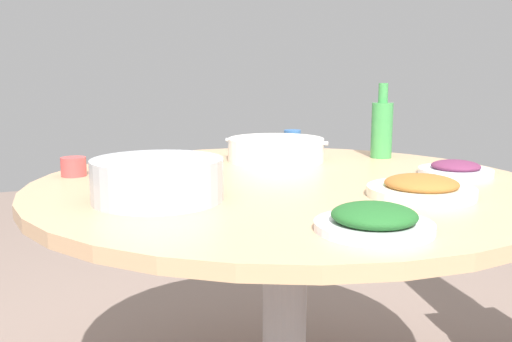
# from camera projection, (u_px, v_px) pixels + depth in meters

# --- Properties ---
(round_dining_table) EXTENTS (1.31, 1.31, 0.75)m
(round_dining_table) POSITION_uv_depth(u_px,v_px,m) (285.00, 219.00, 1.52)
(round_dining_table) COLOR #99999E
(round_dining_table) RESTS_ON ground
(rice_bowl) EXTENTS (0.29, 0.29, 0.10)m
(rice_bowl) POSITION_uv_depth(u_px,v_px,m) (157.00, 179.00, 1.27)
(rice_bowl) COLOR #B2B5BA
(rice_bowl) RESTS_ON round_dining_table
(soup_bowl) EXTENTS (0.30, 0.30, 0.07)m
(soup_bowl) POSITION_uv_depth(u_px,v_px,m) (276.00, 150.00, 1.82)
(soup_bowl) COLOR white
(soup_bowl) RESTS_ON round_dining_table
(dish_noodles) EXTENTS (0.23, 0.23, 0.04)m
(dish_noodles) POSITION_uv_depth(u_px,v_px,m) (171.00, 159.00, 1.75)
(dish_noodles) COLOR silver
(dish_noodles) RESTS_ON round_dining_table
(dish_greens) EXTENTS (0.21, 0.21, 0.05)m
(dish_greens) POSITION_uv_depth(u_px,v_px,m) (374.00, 220.00, 1.04)
(dish_greens) COLOR silver
(dish_greens) RESTS_ON round_dining_table
(dish_eggplant) EXTENTS (0.20, 0.20, 0.04)m
(dish_eggplant) POSITION_uv_depth(u_px,v_px,m) (456.00, 169.00, 1.59)
(dish_eggplant) COLOR silver
(dish_eggplant) RESTS_ON round_dining_table
(dish_stirfry) EXTENTS (0.24, 0.24, 0.05)m
(dish_stirfry) POSITION_uv_depth(u_px,v_px,m) (421.00, 188.00, 1.31)
(dish_stirfry) COLOR silver
(dish_stirfry) RESTS_ON round_dining_table
(green_bottle) EXTENTS (0.07, 0.07, 0.24)m
(green_bottle) POSITION_uv_depth(u_px,v_px,m) (382.00, 128.00, 1.88)
(green_bottle) COLOR #3B8F46
(green_bottle) RESTS_ON round_dining_table
(tea_cup_near) EXTENTS (0.07, 0.07, 0.05)m
(tea_cup_near) POSITION_uv_depth(u_px,v_px,m) (74.00, 167.00, 1.57)
(tea_cup_near) COLOR #C44342
(tea_cup_near) RESTS_ON round_dining_table
(tea_cup_far) EXTENTS (0.06, 0.06, 0.07)m
(tea_cup_far) POSITION_uv_depth(u_px,v_px,m) (292.00, 140.00, 2.07)
(tea_cup_far) COLOR #2E5B98
(tea_cup_far) RESTS_ON round_dining_table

